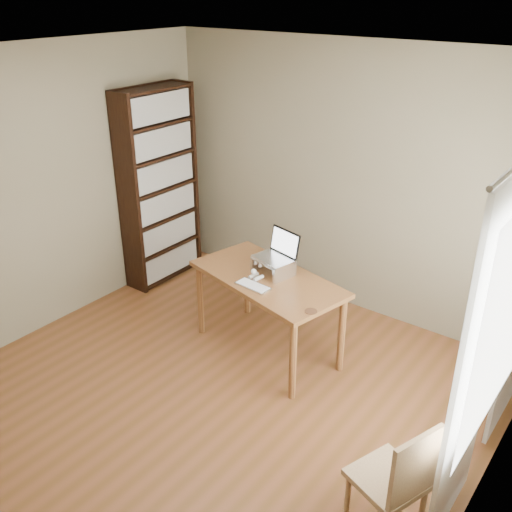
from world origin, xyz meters
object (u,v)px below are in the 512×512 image
at_px(laptop, 277,251).
at_px(chair, 399,477).
at_px(cat, 272,264).
at_px(desk, 267,287).
at_px(keyboard, 253,286).
at_px(bookshelf, 159,187).

xyz_separation_m(laptop, chair, (1.74, -1.24, -0.48)).
xyz_separation_m(cat, chair, (1.77, -1.21, -0.35)).
height_order(desk, keyboard, keyboard).
distance_m(cat, chair, 2.17).
bearing_deg(desk, laptop, 102.66).
xyz_separation_m(bookshelf, keyboard, (1.80, -0.71, -0.29)).
bearing_deg(cat, keyboard, -73.28).
xyz_separation_m(desk, cat, (-0.03, 0.11, 0.17)).
relative_size(laptop, chair, 0.43).
bearing_deg(laptop, chair, -22.72).
distance_m(laptop, chair, 2.19).
bearing_deg(chair, keyboard, 172.81).
bearing_deg(laptop, desk, -77.34).
bearing_deg(cat, desk, -64.26).
height_order(bookshelf, keyboard, bookshelf).
bearing_deg(bookshelf, chair, -24.25).
bearing_deg(laptop, keyboard, -75.63).
relative_size(desk, keyboard, 4.76).
relative_size(desk, cat, 3.02).
bearing_deg(chair, laptop, 164.32).
relative_size(keyboard, cat, 0.63).
distance_m(bookshelf, laptop, 1.83).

